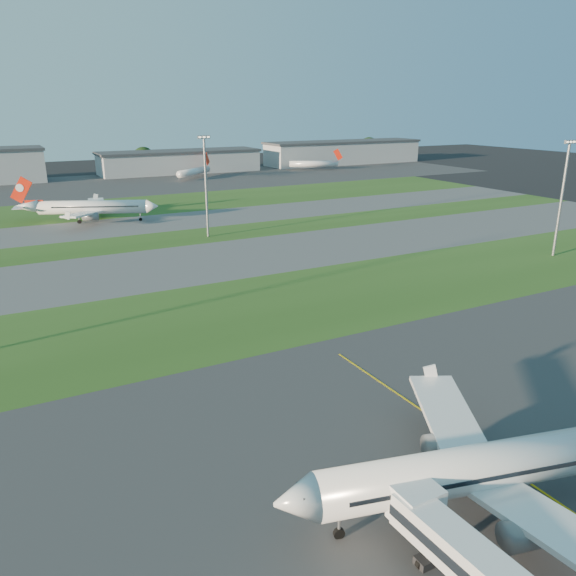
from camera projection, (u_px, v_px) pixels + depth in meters
ground at (476, 490)px, 50.33m from camera, size 700.00×700.00×0.00m
apron_near at (476, 490)px, 50.33m from camera, size 300.00×70.00×0.01m
grass_strip_a at (242, 312)px, 93.89m from camera, size 300.00×34.00×0.01m
taxiway_a at (180, 265)px, 121.53m from camera, size 300.00×32.00×0.01m
grass_strip_b at (150, 241)px, 142.47m from camera, size 300.00×18.00×0.01m
taxiway_b at (129, 226)px, 160.90m from camera, size 300.00×26.00×0.01m
grass_strip_c at (106, 208)px, 188.54m from camera, size 300.00×40.00×0.01m
apron_far at (78, 187)px, 238.80m from camera, size 400.00×80.00×0.01m
yellow_line at (515, 474)px, 52.58m from camera, size 0.25×60.00×0.02m
airliner_parked at (495, 466)px, 46.81m from camera, size 37.59×31.52×11.91m
airliner_taxiing at (92, 207)px, 165.38m from camera, size 36.37×30.92×12.07m
mini_jet_near at (194, 171)px, 264.54m from camera, size 22.81×19.97×9.48m
mini_jet_far at (314, 164)px, 299.78m from camera, size 26.87×13.40×9.48m
light_mast_centre at (206, 180)px, 142.96m from camera, size 3.20×0.70×25.80m
light_mast_east at (563, 191)px, 124.38m from camera, size 3.20×0.70×25.80m
hangar_east at (180, 161)px, 286.93m from camera, size 81.60×23.00×11.20m
hangar_far_east at (343, 152)px, 331.60m from camera, size 96.90×23.00×13.20m
tree_mid_west at (18, 166)px, 262.35m from camera, size 9.90×9.90×10.80m
tree_mid_east at (144, 158)px, 291.54m from camera, size 11.55×11.55×12.60m
tree_east at (274, 154)px, 323.81m from camera, size 10.45×10.45×11.40m
tree_far_east at (369, 147)px, 358.24m from camera, size 12.65×12.65×13.80m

